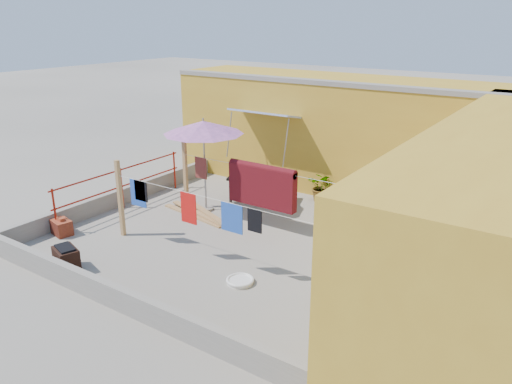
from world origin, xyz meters
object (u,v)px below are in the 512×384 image
(patio_umbrella, at_px, (203,128))
(green_hose, at_px, (391,222))
(brick_stack, at_px, (62,227))
(water_jug_a, at_px, (406,280))
(plant_back_a, at_px, (323,187))
(water_jug_b, at_px, (346,246))
(outdoor_table, at_px, (256,179))
(white_basin, at_px, (240,281))
(brazier, at_px, (66,259))

(patio_umbrella, xyz_separation_m, green_hose, (4.35, 1.84, -2.15))
(brick_stack, distance_m, water_jug_a, 7.69)
(plant_back_a, bearing_deg, patio_umbrella, -134.32)
(patio_umbrella, height_order, water_jug_a, patio_umbrella)
(water_jug_a, distance_m, plant_back_a, 4.74)
(water_jug_a, height_order, plant_back_a, plant_back_a)
(patio_umbrella, height_order, green_hose, patio_umbrella)
(green_hose, bearing_deg, water_jug_a, -65.58)
(water_jug_b, distance_m, green_hose, 2.12)
(patio_umbrella, relative_size, green_hose, 5.39)
(water_jug_a, bearing_deg, brick_stack, -164.12)
(outdoor_table, relative_size, green_hose, 3.48)
(brick_stack, xyz_separation_m, water_jug_a, (7.40, 2.11, -0.02))
(white_basin, height_order, green_hose, white_basin)
(brazier, distance_m, water_jug_b, 5.76)
(brick_stack, bearing_deg, water_jug_a, 15.88)
(green_hose, bearing_deg, plant_back_a, 168.30)
(white_basin, height_order, water_jug_b, water_jug_b)
(brick_stack, distance_m, green_hose, 7.86)
(water_jug_b, bearing_deg, outdoor_table, 155.15)
(outdoor_table, bearing_deg, water_jug_a, -25.05)
(brazier, height_order, green_hose, brazier)
(brick_stack, height_order, water_jug_a, brick_stack)
(plant_back_a, bearing_deg, green_hose, -11.70)
(outdoor_table, relative_size, white_basin, 3.04)
(outdoor_table, distance_m, brick_stack, 5.07)
(brazier, height_order, water_jug_a, brazier)
(patio_umbrella, xyz_separation_m, water_jug_b, (4.10, -0.27, -2.02))
(water_jug_b, xyz_separation_m, green_hose, (0.25, 2.10, -0.13))
(brazier, distance_m, white_basin, 3.51)
(green_hose, bearing_deg, patio_umbrella, -157.11)
(brick_stack, distance_m, plant_back_a, 6.70)
(brick_stack, relative_size, green_hose, 1.17)
(patio_umbrella, bearing_deg, brazier, -92.33)
(water_jug_a, bearing_deg, brazier, -151.71)
(patio_umbrella, xyz_separation_m, water_jug_a, (5.64, -1.00, -2.03))
(water_jug_b, bearing_deg, plant_back_a, 126.48)
(patio_umbrella, xyz_separation_m, brazier, (-0.17, -4.12, -1.93))
(white_basin, relative_size, green_hose, 1.15)
(brazier, xyz_separation_m, white_basin, (3.15, 1.52, -0.20))
(outdoor_table, xyz_separation_m, brick_stack, (-2.45, -4.42, -0.44))
(outdoor_table, height_order, water_jug_a, outdoor_table)
(white_basin, bearing_deg, green_hose, 72.90)
(outdoor_table, relative_size, water_jug_a, 4.52)
(outdoor_table, bearing_deg, white_basin, -59.58)
(white_basin, xyz_separation_m, water_jug_b, (1.12, 2.33, 0.12))
(patio_umbrella, xyz_separation_m, plant_back_a, (2.22, 2.28, -1.76))
(brick_stack, height_order, plant_back_a, plant_back_a)
(brick_stack, relative_size, water_jug_b, 1.47)
(plant_back_a, bearing_deg, white_basin, -81.13)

